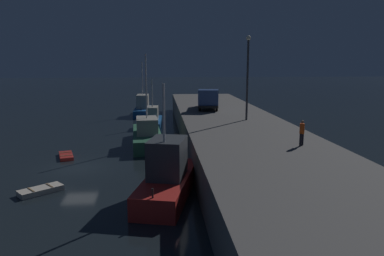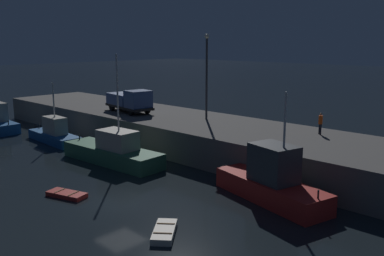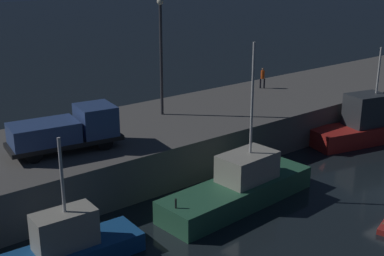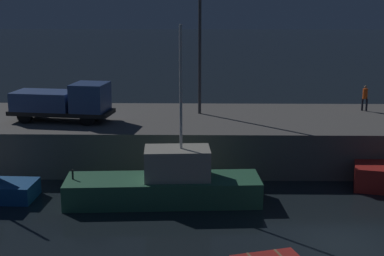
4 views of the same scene
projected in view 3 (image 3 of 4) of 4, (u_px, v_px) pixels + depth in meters
name	position (u px, v px, depth m)	size (l,w,h in m)	color
pier_quay	(237.00, 121.00, 38.59)	(67.87, 9.59, 2.62)	#5B5956
fishing_boat_blue	(62.00, 248.00, 22.28)	(7.39, 2.42, 5.88)	#195193
fishing_boat_white	(240.00, 187.00, 28.06)	(9.81, 3.29, 8.80)	#2D6647
fishing_trawler_green	(363.00, 126.00, 37.62)	(8.52, 4.34, 6.92)	red
lamp_post_west	(161.00, 48.00, 34.15)	(0.44, 0.44, 7.83)	#38383D
utility_truck	(67.00, 130.00, 28.41)	(6.44, 3.09, 2.38)	black
dockworker	(263.00, 77.00, 42.59)	(0.44, 0.44, 1.71)	black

